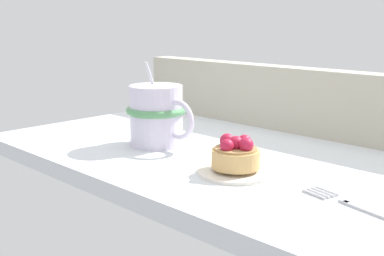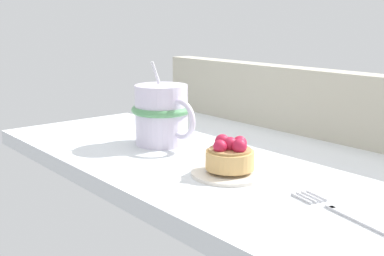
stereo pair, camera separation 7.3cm
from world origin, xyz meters
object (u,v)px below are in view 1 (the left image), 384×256
(dessert_plate, at_px, (235,171))
(dessert_fork, at_px, (364,208))
(coffee_mug, at_px, (157,115))
(raspberry_tart, at_px, (236,154))

(dessert_plate, xyz_separation_m, dessert_fork, (0.18, -0.00, -0.00))
(dessert_plate, height_order, dessert_fork, dessert_plate)
(coffee_mug, height_order, dessert_fork, coffee_mug)
(dessert_plate, distance_m, coffee_mug, 0.20)
(dessert_plate, height_order, coffee_mug, coffee_mug)
(dessert_plate, bearing_deg, raspberry_tart, 123.83)
(raspberry_tart, bearing_deg, dessert_plate, -56.17)
(raspberry_tart, height_order, dessert_fork, raspberry_tart)
(raspberry_tart, relative_size, coffee_mug, 0.48)
(raspberry_tart, distance_m, coffee_mug, 0.19)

